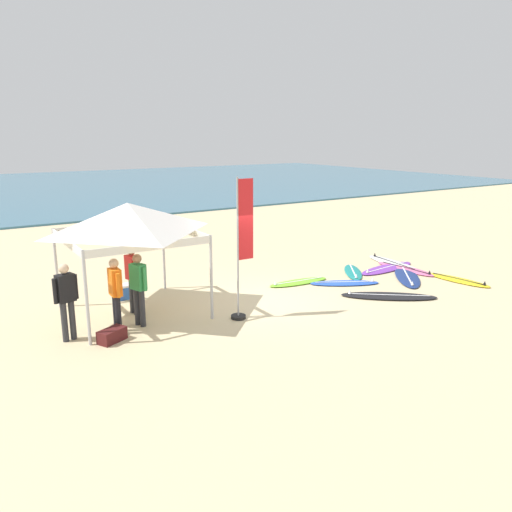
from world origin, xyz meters
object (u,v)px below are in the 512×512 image
object	(u,v)px
surfboard_white	(393,263)
gear_bag_near_tent	(112,335)
surfboard_blue	(345,283)
surfboard_navy	(407,277)
surfboard_teal	(353,272)
surfboard_lime	(298,282)
surfboard_black	(388,296)
surfboard_yellow	(458,280)
person_red	(133,275)
person_green	(138,285)
canopy_tent	(128,218)
person_orange	(116,290)
person_black	(66,297)
cooler_box	(124,292)
banner_flag	(242,255)
surfboard_purple	(387,268)
surfboard_pink	(406,269)

from	to	relation	value
surfboard_white	gear_bag_near_tent	bearing A→B (deg)	-172.35
surfboard_blue	gear_bag_near_tent	size ratio (longest dim) A/B	3.44
surfboard_navy	surfboard_teal	size ratio (longest dim) A/B	1.29
surfboard_lime	gear_bag_near_tent	size ratio (longest dim) A/B	3.33
surfboard_black	surfboard_yellow	xyz separation A→B (m)	(2.96, -0.05, 0.00)
surfboard_black	person_red	distance (m)	6.82
person_green	person_red	bearing A→B (deg)	79.30
canopy_tent	surfboard_lime	xyz separation A→B (m)	(5.00, -0.21, -2.35)
surfboard_black	person_orange	size ratio (longest dim) A/B	1.44
surfboard_blue	surfboard_lime	size ratio (longest dim) A/B	1.03
canopy_tent	surfboard_black	size ratio (longest dim) A/B	1.23
surfboard_white	person_red	bearing A→B (deg)	179.59
surfboard_lime	person_red	world-z (taller)	person_red
surfboard_yellow	gear_bag_near_tent	size ratio (longest dim) A/B	3.40
surfboard_black	person_black	size ratio (longest dim) A/B	1.44
surfboard_navy	person_green	xyz separation A→B (m)	(-8.38, 0.62, 0.95)
surfboard_yellow	person_orange	distance (m)	10.14
surfboard_black	person_green	size ratio (longest dim) A/B	1.44
surfboard_white	person_orange	bearing A→B (deg)	-174.60
surfboard_white	person_green	bearing A→B (deg)	-175.14
canopy_tent	surfboard_yellow	distance (m)	9.89
surfboard_lime	cooler_box	xyz separation A→B (m)	(-4.84, 1.40, 0.16)
surfboard_blue	cooler_box	xyz separation A→B (m)	(-5.96, 2.22, 0.16)
surfboard_yellow	gear_bag_near_tent	bearing A→B (deg)	173.65
surfboard_blue	person_black	world-z (taller)	person_black
surfboard_teal	surfboard_yellow	xyz separation A→B (m)	(2.07, -2.39, -0.00)
surfboard_yellow	banner_flag	size ratio (longest dim) A/B	0.60
surfboard_yellow	cooler_box	distance (m)	9.86
surfboard_purple	person_green	bearing A→B (deg)	-177.06
surfboard_navy	person_black	bearing A→B (deg)	176.48
person_orange	surfboard_navy	bearing A→B (deg)	-3.04
canopy_tent	cooler_box	size ratio (longest dim) A/B	6.05
person_black	surfboard_lime	bearing A→B (deg)	6.27
surfboard_black	person_green	world-z (taller)	person_green
surfboard_navy	person_red	xyz separation A→B (m)	(-8.21, 1.47, 0.95)
cooler_box	surfboard_black	bearing A→B (deg)	-31.84
surfboard_teal	surfboard_white	size ratio (longest dim) A/B	0.73
surfboard_black	surfboard_pink	size ratio (longest dim) A/B	1.09
surfboard_black	person_black	xyz separation A→B (m)	(-8.02, 1.65, 0.95)
banner_flag	cooler_box	world-z (taller)	banner_flag
surfboard_blue	surfboard_teal	distance (m)	1.30
surfboard_navy	person_orange	world-z (taller)	person_orange
banner_flag	canopy_tent	bearing A→B (deg)	139.62
surfboard_pink	person_black	xyz separation A→B (m)	(-10.66, -0.05, 0.95)
banner_flag	cooler_box	bearing A→B (deg)	123.17
gear_bag_near_tent	person_black	bearing A→B (deg)	142.88
canopy_tent	surfboard_navy	size ratio (longest dim) A/B	1.29
surfboard_teal	person_orange	bearing A→B (deg)	-174.07
gear_bag_near_tent	surfboard_yellow	bearing A→B (deg)	-6.35
surfboard_white	surfboard_pink	xyz separation A→B (m)	(-0.22, -0.75, 0.00)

